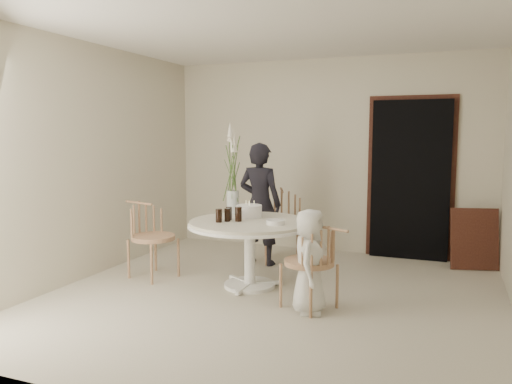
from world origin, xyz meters
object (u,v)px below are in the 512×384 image
(chair_right, at_px, (319,255))
(chair_left, at_px, (146,228))
(girl, at_px, (260,204))
(chair_far, at_px, (282,214))
(flower_vase, at_px, (233,176))
(birthday_cake, at_px, (249,211))
(boy, at_px, (309,261))
(table, at_px, (250,231))

(chair_right, height_order, chair_left, chair_left)
(girl, bearing_deg, chair_far, -112.50)
(chair_far, bearing_deg, girl, -138.88)
(chair_left, bearing_deg, flower_vase, -47.71)
(chair_right, bearing_deg, girl, -115.26)
(birthday_cake, bearing_deg, girl, 101.66)
(girl, distance_m, boy, 1.83)
(girl, xyz_separation_m, boy, (1.05, -1.47, -0.29))
(chair_far, distance_m, girl, 0.43)
(chair_far, relative_size, boy, 0.95)
(table, bearing_deg, chair_left, -178.02)
(table, xyz_separation_m, birthday_cake, (-0.09, 0.21, 0.18))
(chair_right, relative_size, boy, 0.85)
(table, relative_size, chair_left, 1.52)
(birthday_cake, xyz_separation_m, flower_vase, (-0.28, 0.18, 0.37))
(chair_far, xyz_separation_m, birthday_cake, (-0.03, -1.08, 0.20))
(chair_right, relative_size, girl, 0.53)
(chair_far, bearing_deg, table, -108.61)
(boy, bearing_deg, table, 49.61)
(table, height_order, flower_vase, flower_vase)
(table, height_order, chair_far, chair_far)
(chair_left, bearing_deg, chair_right, -84.19)
(boy, distance_m, birthday_cake, 1.20)
(chair_right, height_order, girl, girl)
(girl, bearing_deg, chair_right, 133.68)
(table, xyz_separation_m, flower_vase, (-0.38, 0.39, 0.56))
(birthday_cake, bearing_deg, chair_right, -34.49)
(chair_far, distance_m, boy, 2.02)
(girl, bearing_deg, chair_left, 48.32)
(boy, xyz_separation_m, birthday_cake, (-0.90, 0.73, 0.31))
(girl, bearing_deg, flower_vase, 81.43)
(chair_right, distance_m, flower_vase, 1.65)
(chair_far, height_order, chair_left, chair_far)
(chair_far, height_order, chair_right, chair_far)
(chair_right, bearing_deg, birthday_cake, -98.51)
(table, distance_m, girl, 0.99)
(table, distance_m, chair_left, 1.29)
(table, height_order, boy, boy)
(chair_right, bearing_deg, chair_left, -74.82)
(table, xyz_separation_m, chair_right, (0.88, -0.46, -0.08))
(chair_left, xyz_separation_m, boy, (2.10, -0.48, -0.08))
(table, bearing_deg, chair_far, 92.84)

